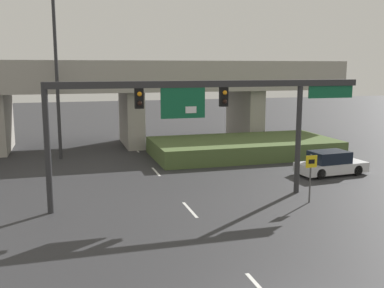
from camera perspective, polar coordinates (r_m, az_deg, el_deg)
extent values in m
cube|color=silver|center=(21.29, -0.27, -8.33)|extent=(0.14, 2.40, 0.01)
cube|color=silver|center=(28.86, -4.59, -3.52)|extent=(0.14, 2.40, 0.01)
cube|color=silver|center=(36.64, -7.08, -0.72)|extent=(0.14, 2.40, 0.01)
cube|color=silver|center=(44.52, -8.69, 1.09)|extent=(0.14, 2.40, 0.01)
cylinder|color=#2D2D30|center=(21.13, -17.88, -0.61)|extent=(0.28, 0.28, 5.96)
cylinder|color=#2D2D30|center=(24.15, 13.35, 0.84)|extent=(0.28, 0.28, 5.96)
cube|color=#2D2D30|center=(21.97, 2.83, 7.64)|extent=(15.73, 0.32, 0.32)
cube|color=black|center=(21.12, -6.74, 5.77)|extent=(0.40, 0.28, 0.95)
sphere|color=orange|center=(20.93, -6.68, 6.32)|extent=(0.22, 0.22, 0.22)
sphere|color=black|center=(20.96, -6.66, 5.16)|extent=(0.22, 0.22, 0.22)
cube|color=black|center=(22.17, 4.04, 6.00)|extent=(0.40, 0.28, 0.95)
sphere|color=orange|center=(21.99, 4.20, 6.53)|extent=(0.22, 0.22, 0.22)
sphere|color=black|center=(22.02, 4.19, 5.41)|extent=(0.22, 0.22, 0.22)
cube|color=#115B38|center=(21.47, -1.15, 5.22)|extent=(2.17, 0.08, 1.46)
cube|color=white|center=(21.55, -0.13, 4.37)|extent=(0.54, 0.03, 0.32)
cube|color=#115B38|center=(24.76, 17.20, 6.34)|extent=(2.59, 0.07, 0.64)
cylinder|color=#4C4C4C|center=(22.83, 14.78, -4.26)|extent=(0.08, 0.08, 2.42)
cube|color=yellow|center=(22.60, 14.93, -2.17)|extent=(0.60, 0.03, 0.60)
cube|color=black|center=(22.59, 14.95, -2.18)|extent=(0.33, 0.01, 0.21)
cylinder|color=#2D2D30|center=(33.58, -17.00, 12.48)|extent=(0.24, 0.24, 16.92)
cube|color=#A39E93|center=(38.52, -7.83, 7.90)|extent=(36.75, 7.42, 1.56)
cube|color=#A39E93|center=(35.03, -7.05, 9.76)|extent=(36.75, 0.40, 0.90)
cube|color=#A39E93|center=(38.68, -23.18, 2.60)|extent=(1.40, 5.94, 4.65)
cube|color=#A39E93|center=(38.74, -7.72, 3.31)|extent=(1.40, 5.94, 4.65)
cube|color=#A39E93|center=(41.51, 6.68, 3.75)|extent=(1.40, 5.94, 4.65)
cube|color=#4C6033|center=(34.24, 6.51, -0.41)|extent=(13.68, 6.79, 1.22)
cube|color=silver|center=(29.28, 17.25, -2.81)|extent=(4.52, 2.12, 0.61)
cube|color=black|center=(29.05, 17.05, -1.57)|extent=(2.40, 1.77, 0.71)
cylinder|color=black|center=(30.74, 18.37, -2.57)|extent=(0.66, 0.27, 0.64)
cylinder|color=black|center=(29.58, 20.25, -3.15)|extent=(0.66, 0.27, 0.64)
cylinder|color=black|center=(29.13, 14.18, -3.03)|extent=(0.66, 0.27, 0.64)
cylinder|color=black|center=(27.91, 15.99, -3.67)|extent=(0.66, 0.27, 0.64)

